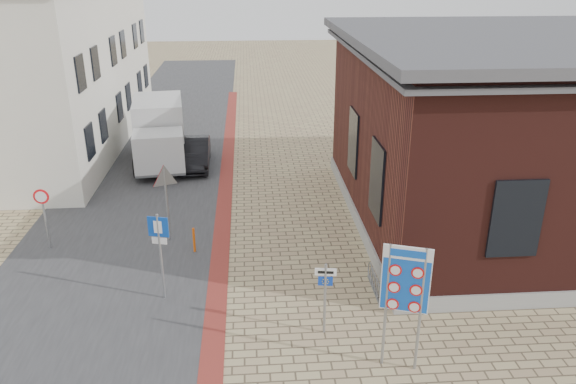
{
  "coord_description": "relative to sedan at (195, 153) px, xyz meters",
  "views": [
    {
      "loc": [
        -0.96,
        -11.88,
        9.03
      ],
      "look_at": [
        0.27,
        4.73,
        2.2
      ],
      "focal_mm": 35.0,
      "sensor_mm": 36.0,
      "label": 1
    }
  ],
  "objects": [
    {
      "name": "townhouse_mid",
      "position": [
        -7.48,
        4.33,
        3.91
      ],
      "size": [
        7.4,
        6.4,
        9.1
      ],
      "color": "white",
      "rests_on": "ground"
    },
    {
      "name": "speed_sign",
      "position": [
        -4.27,
        -8.04,
        0.78
      ],
      "size": [
        0.51,
        0.07,
        2.17
      ],
      "rotation": [
        0.0,
        0.0,
        -0.01
      ],
      "color": "gray",
      "rests_on": "ground"
    },
    {
      "name": "border_sign",
      "position": [
        6.02,
        -14.83,
        1.69
      ],
      "size": [
        1.06,
        0.41,
        3.25
      ],
      "rotation": [
        0.0,
        0.0,
        -0.33
      ],
      "color": "gray",
      "rests_on": "ground"
    },
    {
      "name": "townhouse_near",
      "position": [
        -7.47,
        -1.67,
        3.51
      ],
      "size": [
        7.4,
        6.4,
        8.3
      ],
      "color": "white",
      "rests_on": "ground"
    },
    {
      "name": "bike_rack",
      "position": [
        6.17,
        -11.47,
        -0.39
      ],
      "size": [
        0.08,
        1.8,
        0.6
      ],
      "color": "slate",
      "rests_on": "ground"
    },
    {
      "name": "yield_sign",
      "position": [
        -0.28,
        -7.67,
        1.44
      ],
      "size": [
        0.91,
        0.43,
        2.72
      ],
      "rotation": [
        0.0,
        0.0,
        0.4
      ],
      "color": "gray",
      "rests_on": "ground"
    },
    {
      "name": "bollard",
      "position": [
        0.66,
        -8.67,
        -0.21
      ],
      "size": [
        0.1,
        0.1,
        0.89
      ],
      "primitive_type": "cylinder",
      "rotation": [
        0.0,
        0.0,
        -0.35
      ],
      "color": "#E6570C",
      "rests_on": "ground"
    },
    {
      "name": "essen_sign",
      "position": [
        4.41,
        -13.37,
        0.66
      ],
      "size": [
        0.55,
        0.12,
        2.04
      ],
      "rotation": [
        0.0,
        0.0,
        -0.14
      ],
      "color": "gray",
      "rests_on": "ground"
    },
    {
      "name": "sedan",
      "position": [
        0.0,
        0.0,
        0.0
      ],
      "size": [
        1.5,
        4.02,
        1.31
      ],
      "primitive_type": "imported",
      "rotation": [
        0.0,
        0.0,
        0.03
      ],
      "color": "black",
      "rests_on": "ground"
    },
    {
      "name": "townhouse_far",
      "position": [
        -7.47,
        10.33,
        3.51
      ],
      "size": [
        7.4,
        6.4,
        8.3
      ],
      "color": "white",
      "rests_on": "ground"
    },
    {
      "name": "ground",
      "position": [
        3.52,
        -13.67,
        -0.66
      ],
      "size": [
        120.0,
        120.0,
        0.0
      ],
      "primitive_type": "plane",
      "color": "tan",
      "rests_on": "ground"
    },
    {
      "name": "road_strip",
      "position": [
        -1.98,
        1.33,
        -0.65
      ],
      "size": [
        7.0,
        60.0,
        0.02
      ],
      "primitive_type": "cube",
      "color": "#38383A",
      "rests_on": "ground"
    },
    {
      "name": "parking_sign",
      "position": [
        0.02,
        -11.44,
        1.18
      ],
      "size": [
        0.58,
        0.19,
        2.68
      ],
      "rotation": [
        0.0,
        0.0,
        -0.26
      ],
      "color": "gray",
      "rests_on": "ground"
    },
    {
      "name": "brick_building",
      "position": [
        12.51,
        -6.67,
        2.83
      ],
      "size": [
        13.0,
        13.0,
        6.8
      ],
      "color": "gray",
      "rests_on": "ground"
    },
    {
      "name": "curb_strip",
      "position": [
        1.52,
        -3.67,
        -0.64
      ],
      "size": [
        0.6,
        40.0,
        0.02
      ],
      "primitive_type": "cube",
      "color": "maroon",
      "rests_on": "ground"
    },
    {
      "name": "box_truck",
      "position": [
        -1.67,
        0.66,
        0.87
      ],
      "size": [
        2.93,
        5.87,
        2.95
      ],
      "rotation": [
        0.0,
        0.0,
        0.12
      ],
      "color": "slate",
      "rests_on": "ground"
    }
  ]
}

